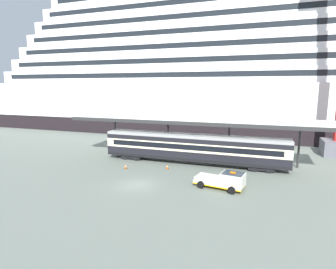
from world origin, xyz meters
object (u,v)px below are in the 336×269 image
at_px(cruise_ship, 234,72).
at_px(quay_bollard, 204,181).
at_px(train_carriage, 193,148).
at_px(service_truck, 224,180).
at_px(traffic_cone_mid, 167,167).
at_px(traffic_cone_near, 126,167).

relative_size(cruise_ship, quay_bollard, 128.51).
bearing_deg(quay_bollard, train_carriage, 112.18).
distance_m(cruise_ship, service_truck, 43.53).
bearing_deg(cruise_ship, quay_bollard, -87.87).
relative_size(train_carriage, quay_bollard, 26.38).
bearing_deg(traffic_cone_mid, quay_bollard, -37.89).
distance_m(cruise_ship, quay_bollard, 43.29).
distance_m(train_carriage, traffic_cone_near, 9.55).
relative_size(cruise_ship, traffic_cone_near, 199.08).
xyz_separation_m(traffic_cone_mid, quay_bollard, (5.81, -4.52, 0.22)).
distance_m(service_truck, traffic_cone_near, 13.56).
distance_m(train_carriage, quay_bollard, 8.89).
distance_m(cruise_ship, traffic_cone_near, 41.74).
relative_size(traffic_cone_near, quay_bollard, 0.65).
bearing_deg(traffic_cone_near, train_carriage, 34.04).
height_order(train_carriage, traffic_cone_near, train_carriage).
bearing_deg(train_carriage, traffic_cone_near, -145.96).
height_order(traffic_cone_near, quay_bollard, quay_bollard).
xyz_separation_m(service_truck, traffic_cone_near, (-13.19, 3.10, -0.69)).
distance_m(cruise_ship, train_carriage, 35.10).
xyz_separation_m(service_truck, traffic_cone_mid, (-7.98, 4.79, -0.69)).
xyz_separation_m(cruise_ship, train_carriage, (-1.76, -33.03, -11.75)).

